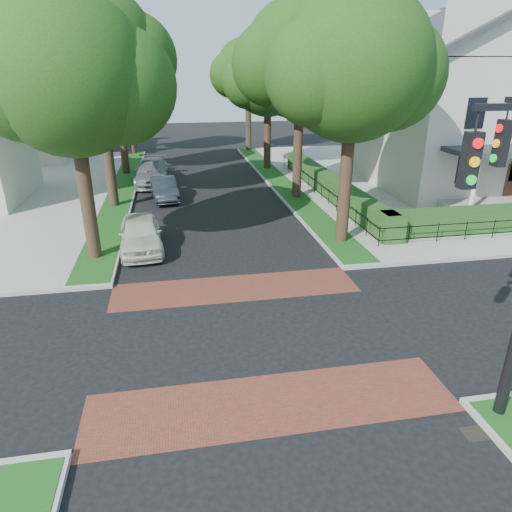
% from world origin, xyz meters
% --- Properties ---
extents(ground, '(120.00, 120.00, 0.00)m').
position_xyz_m(ground, '(0.00, 0.00, 0.00)').
color(ground, black).
rests_on(ground, ground).
extents(sidewalk_ne, '(30.00, 30.00, 0.15)m').
position_xyz_m(sidewalk_ne, '(19.50, 19.00, 0.07)').
color(sidewalk_ne, gray).
rests_on(sidewalk_ne, ground).
extents(crosswalk_far, '(9.00, 2.20, 0.01)m').
position_xyz_m(crosswalk_far, '(0.00, 3.20, 0.01)').
color(crosswalk_far, brown).
rests_on(crosswalk_far, ground).
extents(crosswalk_near, '(9.00, 2.20, 0.01)m').
position_xyz_m(crosswalk_near, '(0.00, -3.20, 0.01)').
color(crosswalk_near, brown).
rests_on(crosswalk_near, ground).
extents(storm_drain, '(0.65, 0.45, 0.01)m').
position_xyz_m(storm_drain, '(4.30, -5.00, 0.01)').
color(storm_drain, black).
rests_on(storm_drain, ground).
extents(grass_strip_ne, '(1.60, 29.80, 0.02)m').
position_xyz_m(grass_strip_ne, '(5.40, 19.10, 0.16)').
color(grass_strip_ne, '#153F12').
rests_on(grass_strip_ne, sidewalk_ne).
extents(grass_strip_nw, '(1.60, 29.80, 0.02)m').
position_xyz_m(grass_strip_nw, '(-5.40, 19.10, 0.16)').
color(grass_strip_nw, '#153F12').
rests_on(grass_strip_nw, sidewalk_nw).
extents(tree_right_near, '(7.75, 6.67, 10.66)m').
position_xyz_m(tree_right_near, '(5.60, 7.24, 7.63)').
color(tree_right_near, black).
rests_on(tree_right_near, sidewalk_ne).
extents(tree_right_mid, '(8.25, 7.09, 11.22)m').
position_xyz_m(tree_right_mid, '(5.61, 15.25, 7.99)').
color(tree_right_mid, black).
rests_on(tree_right_mid, sidewalk_ne).
extents(tree_right_far, '(7.25, 6.23, 9.74)m').
position_xyz_m(tree_right_far, '(5.60, 24.22, 6.91)').
color(tree_right_far, black).
rests_on(tree_right_far, sidewalk_ne).
extents(tree_right_back, '(7.50, 6.45, 10.20)m').
position_xyz_m(tree_right_back, '(5.60, 33.23, 7.27)').
color(tree_right_back, black).
rests_on(tree_right_back, sidewalk_ne).
extents(tree_left_near, '(7.50, 6.45, 10.20)m').
position_xyz_m(tree_left_near, '(-5.40, 7.23, 7.27)').
color(tree_left_near, black).
rests_on(tree_left_near, sidewalk_nw).
extents(tree_left_mid, '(8.00, 6.88, 11.48)m').
position_xyz_m(tree_left_mid, '(-5.39, 15.24, 8.34)').
color(tree_left_mid, black).
rests_on(tree_left_mid, sidewalk_nw).
extents(tree_left_far, '(7.00, 6.02, 9.86)m').
position_xyz_m(tree_left_far, '(-5.40, 24.22, 7.12)').
color(tree_left_far, black).
rests_on(tree_left_far, sidewalk_nw).
extents(tree_left_back, '(7.75, 6.66, 10.44)m').
position_xyz_m(tree_left_back, '(-5.40, 33.24, 7.41)').
color(tree_left_back, black).
rests_on(tree_left_back, sidewalk_nw).
extents(hedge_main_road, '(1.00, 18.00, 1.20)m').
position_xyz_m(hedge_main_road, '(7.70, 15.00, 0.75)').
color(hedge_main_road, '#164119').
rests_on(hedge_main_road, sidewalk_ne).
extents(fence_main_road, '(0.06, 18.00, 0.90)m').
position_xyz_m(fence_main_road, '(6.90, 15.00, 0.60)').
color(fence_main_road, black).
rests_on(fence_main_road, sidewalk_ne).
extents(house_victorian, '(13.00, 13.05, 12.48)m').
position_xyz_m(house_victorian, '(17.51, 15.92, 6.02)').
color(house_victorian, beige).
rests_on(house_victorian, sidewalk_ne).
extents(house_left_far, '(10.00, 9.00, 10.14)m').
position_xyz_m(house_left_far, '(-15.49, 31.99, 5.04)').
color(house_left_far, beige).
rests_on(house_left_far, sidewalk_nw).
extents(parked_car_front, '(2.15, 4.64, 1.54)m').
position_xyz_m(parked_car_front, '(-3.60, 7.83, 0.77)').
color(parked_car_front, silver).
rests_on(parked_car_front, ground).
extents(parked_car_middle, '(1.85, 4.21, 1.34)m').
position_xyz_m(parked_car_middle, '(-2.60, 16.29, 0.67)').
color(parked_car_middle, '#1D232C').
rests_on(parked_car_middle, ground).
extents(parked_car_rear, '(2.36, 5.74, 1.66)m').
position_xyz_m(parked_car_rear, '(-3.42, 20.77, 0.83)').
color(parked_car_rear, slate).
rests_on(parked_car_rear, ground).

